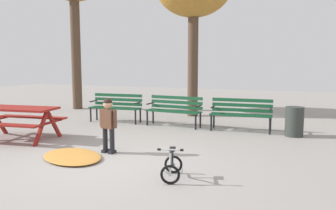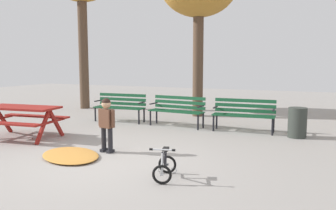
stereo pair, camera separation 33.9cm
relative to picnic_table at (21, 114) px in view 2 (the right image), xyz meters
name	(u,v)px [view 2 (the right image)]	position (x,y,z in m)	size (l,w,h in m)	color
ground	(100,162)	(2.89, -0.92, -0.59)	(36.00, 36.00, 0.00)	gray
picnic_table	(21,114)	(0.00, 0.00, 0.00)	(1.95, 1.55, 0.79)	maroon
park_bench_far_left	(120,105)	(0.91, 2.98, -0.08)	(1.62, 0.54, 0.85)	#144728
park_bench_left	(177,108)	(2.82, 2.96, -0.08)	(1.63, 0.58, 0.85)	#144728
park_bench_right	(244,112)	(4.71, 2.96, -0.08)	(1.62, 0.53, 0.85)	#144728
child_standing	(107,120)	(2.62, -0.28, 0.06)	(0.42, 0.20, 1.10)	black
kids_bicycle	(165,166)	(4.35, -1.25, -0.39)	(0.48, 0.62, 0.54)	black
leaf_pile	(71,155)	(2.17, -0.86, -0.56)	(1.41, 0.99, 0.07)	#C68438
trash_bin	(297,123)	(6.05, 2.77, -0.23)	(0.44, 0.44, 0.73)	#2D332D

